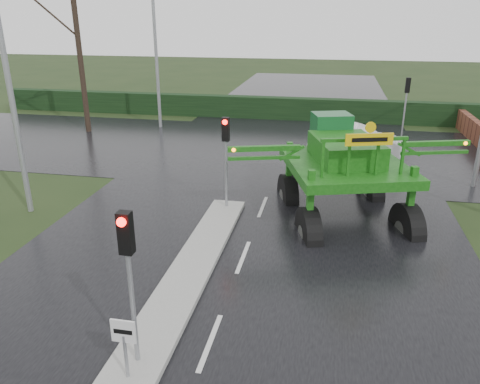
% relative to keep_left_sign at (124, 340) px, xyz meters
% --- Properties ---
extents(ground, '(140.00, 140.00, 0.00)m').
position_rel_keep_left_sign_xyz_m(ground, '(1.30, 1.50, -1.06)').
color(ground, black).
rests_on(ground, ground).
extents(road_main, '(14.00, 80.00, 0.02)m').
position_rel_keep_left_sign_xyz_m(road_main, '(1.30, 11.50, -1.05)').
color(road_main, black).
rests_on(road_main, ground).
extents(road_cross, '(80.00, 12.00, 0.02)m').
position_rel_keep_left_sign_xyz_m(road_cross, '(1.30, 17.50, -1.05)').
color(road_cross, black).
rests_on(road_cross, ground).
extents(median_island, '(1.20, 10.00, 0.16)m').
position_rel_keep_left_sign_xyz_m(median_island, '(0.00, 4.50, -0.97)').
color(median_island, gray).
rests_on(median_island, ground).
extents(hedge_row, '(44.00, 0.90, 1.50)m').
position_rel_keep_left_sign_xyz_m(hedge_row, '(1.30, 25.50, -0.31)').
color(hedge_row, black).
rests_on(hedge_row, ground).
extents(keep_left_sign, '(0.50, 0.07, 1.35)m').
position_rel_keep_left_sign_xyz_m(keep_left_sign, '(0.00, 0.00, 0.00)').
color(keep_left_sign, gray).
rests_on(keep_left_sign, ground).
extents(traffic_signal_near, '(0.26, 0.33, 3.52)m').
position_rel_keep_left_sign_xyz_m(traffic_signal_near, '(0.00, 0.49, 1.53)').
color(traffic_signal_near, gray).
rests_on(traffic_signal_near, ground).
extents(traffic_signal_mid, '(0.26, 0.33, 3.52)m').
position_rel_keep_left_sign_xyz_m(traffic_signal_mid, '(0.00, 8.99, 1.53)').
color(traffic_signal_mid, gray).
rests_on(traffic_signal_mid, ground).
extents(traffic_signal_far, '(0.26, 0.33, 3.52)m').
position_rel_keep_left_sign_xyz_m(traffic_signal_far, '(7.80, 21.51, 1.53)').
color(traffic_signal_far, gray).
rests_on(traffic_signal_far, ground).
extents(street_light_left_near, '(3.85, 0.30, 10.00)m').
position_rel_keep_left_sign_xyz_m(street_light_left_near, '(-6.89, 7.50, 4.93)').
color(street_light_left_near, gray).
rests_on(street_light_left_near, ground).
extents(street_light_left_far, '(3.85, 0.30, 10.00)m').
position_rel_keep_left_sign_xyz_m(street_light_left_far, '(-6.89, 21.50, 4.93)').
color(street_light_left_far, gray).
rests_on(street_light_left_far, ground).
extents(tree_left_far, '(7.70, 7.70, 13.26)m').
position_rel_keep_left_sign_xyz_m(tree_left_far, '(-11.20, 19.50, 6.09)').
color(tree_left_far, black).
rests_on(tree_left_far, ground).
extents(crop_sprayer, '(8.24, 6.26, 4.79)m').
position_rel_keep_left_sign_xyz_m(crop_sprayer, '(3.08, 7.65, 1.21)').
color(crop_sprayer, black).
rests_on(crop_sprayer, ground).
extents(white_sedan, '(4.92, 2.12, 1.58)m').
position_rel_keep_left_sign_xyz_m(white_sedan, '(4.98, 17.28, -1.06)').
color(white_sedan, silver).
rests_on(white_sedan, ground).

